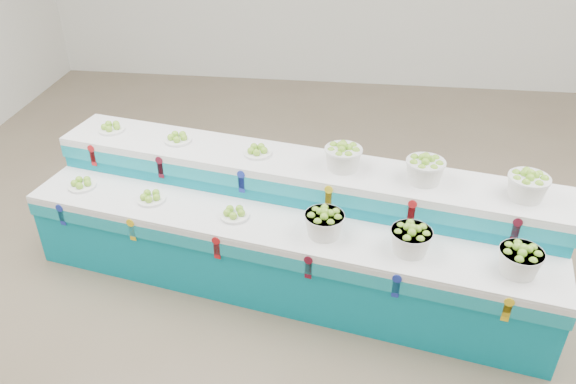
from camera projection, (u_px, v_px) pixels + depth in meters
The scene contains 14 objects.
ground at pixel (363, 295), 4.92m from camera, with size 10.00×10.00×0.00m, color brown.
display_stand at pixel (288, 227), 4.91m from camera, with size 4.47×1.15×1.02m, color #07879F, non-canonical shape.
plate_lower_left at pixel (82, 183), 5.04m from camera, with size 0.25×0.25×0.09m, color white.
plate_lower_mid at pixel (151, 196), 4.85m from camera, with size 0.25×0.25×0.09m, color white.
plate_lower_right at pixel (234, 212), 4.65m from camera, with size 0.25×0.25×0.09m, color white.
basket_lower_left at pixel (324, 223), 4.41m from camera, with size 0.31×0.31×0.22m, color silver, non-canonical shape.
basket_lower_mid at pixel (411, 239), 4.23m from camera, with size 0.31×0.31×0.22m, color silver, non-canonical shape.
basket_lower_right at pixel (520, 260), 4.02m from camera, with size 0.31×0.31×0.22m, color silver, non-canonical shape.
plate_upper_left at pixel (111, 127), 5.32m from camera, with size 0.25×0.25×0.09m, color white.
plate_upper_mid at pixel (178, 137), 5.14m from camera, with size 0.25×0.25×0.09m, color white.
plate_upper_right at pixel (257, 150), 4.93m from camera, with size 0.25×0.25×0.09m, color white.
basket_upper_left at pixel (343, 156), 4.69m from camera, with size 0.31×0.31×0.22m, color silver, non-canonical shape.
basket_upper_mid at pixel (425, 169), 4.51m from camera, with size 0.31×0.31×0.22m, color silver, non-canonical shape.
basket_upper_right at pixel (528, 185), 4.31m from camera, with size 0.31×0.31×0.22m, color silver, non-canonical shape.
Camera 1 is at (-0.20, -3.73, 3.39)m, focal length 35.30 mm.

